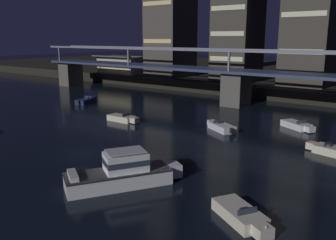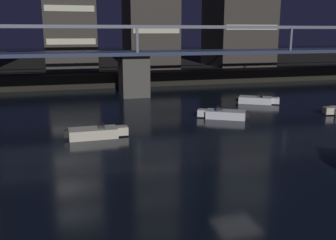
# 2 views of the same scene
# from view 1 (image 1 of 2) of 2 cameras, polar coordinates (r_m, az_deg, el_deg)

# --- Properties ---
(ground_plane) EXTENTS (400.00, 400.00, 0.00)m
(ground_plane) POSITION_cam_1_polar(r_m,az_deg,el_deg) (36.60, -13.26, -5.20)
(ground_plane) COLOR black
(far_riverbank) EXTENTS (240.00, 80.00, 2.20)m
(far_riverbank) POSITION_cam_1_polar(r_m,az_deg,el_deg) (106.37, 22.61, 6.50)
(far_riverbank) COLOR black
(far_riverbank) RESTS_ON ground
(river_bridge) EXTENTS (93.68, 6.40, 9.38)m
(river_bridge) POSITION_cam_1_polar(r_m,az_deg,el_deg) (61.12, 10.85, 6.44)
(river_bridge) COLOR #4C4944
(river_bridge) RESTS_ON ground
(tower_west_tall) EXTENTS (8.02, 9.53, 25.14)m
(tower_west_tall) POSITION_cam_1_polar(r_m,az_deg,el_deg) (77.84, 11.13, 15.22)
(tower_west_tall) COLOR #38332D
(tower_west_tall) RESTS_ON far_riverbank
(waterfront_pavilion) EXTENTS (12.40, 7.40, 4.70)m
(waterfront_pavilion) POSITION_cam_1_polar(r_m,az_deg,el_deg) (93.65, -7.45, 8.69)
(waterfront_pavilion) COLOR #B2AD9E
(waterfront_pavilion) RESTS_ON far_riverbank
(cabin_cruiser_near_left) EXTENTS (6.39, 8.93, 2.79)m
(cabin_cruiser_near_left) POSITION_cam_1_polar(r_m,az_deg,el_deg) (28.11, -7.26, -8.28)
(cabin_cruiser_near_left) COLOR silver
(cabin_cruiser_near_left) RESTS_ON ground
(speedboat_near_center) EXTENTS (4.88, 3.57, 1.16)m
(speedboat_near_center) POSITION_cam_1_polar(r_m,az_deg,el_deg) (44.85, 8.42, -1.10)
(speedboat_near_center) COLOR silver
(speedboat_near_center) RESTS_ON ground
(speedboat_near_right) EXTENTS (5.22, 2.57, 1.16)m
(speedboat_near_right) POSITION_cam_1_polar(r_m,az_deg,el_deg) (38.62, 24.80, -4.48)
(speedboat_near_right) COLOR beige
(speedboat_near_right) RESTS_ON ground
(speedboat_mid_center) EXTENTS (5.20, 1.88, 1.16)m
(speedboat_mid_center) POSITION_cam_1_polar(r_m,az_deg,el_deg) (49.48, -7.23, 0.26)
(speedboat_mid_center) COLOR beige
(speedboat_mid_center) RESTS_ON ground
(speedboat_mid_right) EXTENTS (4.85, 3.64, 1.16)m
(speedboat_mid_right) POSITION_cam_1_polar(r_m,az_deg,el_deg) (23.49, 11.55, -14.60)
(speedboat_mid_right) COLOR beige
(speedboat_mid_right) RESTS_ON ground
(speedboat_far_left) EXTENTS (4.84, 3.68, 1.16)m
(speedboat_far_left) POSITION_cam_1_polar(r_m,az_deg,el_deg) (48.00, 19.88, -0.81)
(speedboat_far_left) COLOR silver
(speedboat_far_left) RESTS_ON ground
(speedboat_far_center) EXTENTS (2.85, 5.16, 1.16)m
(speedboat_far_center) POSITION_cam_1_polar(r_m,az_deg,el_deg) (64.68, -12.88, 3.02)
(speedboat_far_center) COLOR #19234C
(speedboat_far_center) RESTS_ON ground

